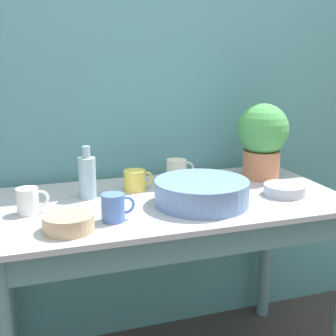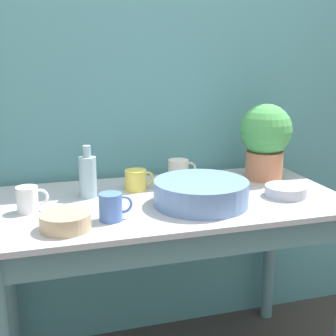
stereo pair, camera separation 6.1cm
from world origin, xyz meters
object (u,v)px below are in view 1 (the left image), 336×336
Objects in this scene: bowl_small_tan at (68,222)px; bottle_tall at (87,177)px; mug_blue at (114,207)px; bowl_wash_large at (202,192)px; mug_cream at (177,171)px; bowl_small_steel at (284,190)px; mug_yellow at (135,180)px; mug_white at (28,201)px; potted_plant at (262,137)px.

bottle_tall is at bearing 70.59° from bowl_small_tan.
mug_blue is at bearing 14.01° from bowl_small_tan.
bowl_small_tan is at bearing -109.41° from bottle_tall.
mug_cream is at bearing 87.12° from bowl_wash_large.
bottle_tall is (-0.39, 0.21, 0.04)m from bowl_wash_large.
bowl_small_steel is at bearing -42.71° from mug_cream.
bowl_wash_large is at bearing -53.17° from mug_yellow.
bowl_small_steel is (0.34, -0.31, -0.03)m from mug_cream.
mug_white is (-0.22, -0.11, -0.04)m from bottle_tall.
mug_blue reaches higher than mug_yellow.
mug_cream is at bearing 17.59° from mug_yellow.
bottle_tall reaches higher than mug_yellow.
potted_plant is 0.95× the size of bowl_wash_large.
mug_white reaches higher than bowl_small_tan.
potted_plant is 2.73× the size of mug_yellow.
potted_plant is 0.31m from bowl_small_steel.
bowl_small_tan is (-0.51, -0.42, -0.02)m from mug_cream.
bottle_tall is 0.77m from bowl_small_steel.
bowl_small_steel is at bearing -24.59° from mug_yellow.
bowl_small_tan is at bearing -131.15° from mug_yellow.
mug_cream is (0.20, 0.06, 0.01)m from mug_yellow.
bottle_tall is 0.25m from mug_white.
bottle_tall is 1.67× the size of mug_yellow.
mug_white is 0.92× the size of mug_yellow.
bottle_tall is 1.26× the size of bowl_small_steel.
mug_yellow is 0.21m from mug_cream.
mug_blue is 1.03× the size of mug_white.
bottle_tall is at bearing 151.18° from bowl_wash_large.
mug_cream reaches higher than mug_yellow.
bottle_tall is 1.63× the size of mug_cream.
bowl_small_steel is (0.54, -0.25, -0.02)m from mug_yellow.
mug_blue reaches higher than bowl_small_steel.
mug_cream is (-0.38, 0.05, -0.13)m from potted_plant.
mug_blue is 0.70× the size of bowl_small_tan.
potted_plant is 0.49m from bowl_wash_large.
mug_white reaches higher than bowl_small_steel.
bowl_small_tan is at bearing -165.99° from mug_blue.
mug_yellow reaches higher than bowl_small_steel.
potted_plant is 2.02× the size of bowl_small_tan.
bowl_wash_large is at bearing -9.17° from mug_white.
bowl_small_tan is (-0.15, -0.04, -0.02)m from mug_blue.
mug_yellow is 0.75× the size of bowl_small_steel.
bowl_small_steel is (0.96, -0.10, -0.03)m from mug_white.
bowl_small_steel is at bearing -15.85° from bottle_tall.
mug_white is 0.23m from bowl_small_tan.
mug_blue is at bearing -168.86° from bowl_wash_large.
mug_yellow is at bearing 48.85° from bowl_small_tan.
mug_yellow reaches higher than bowl_small_tan.
potted_plant is 0.82m from mug_blue.
mug_white is 0.66m from mug_cream.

